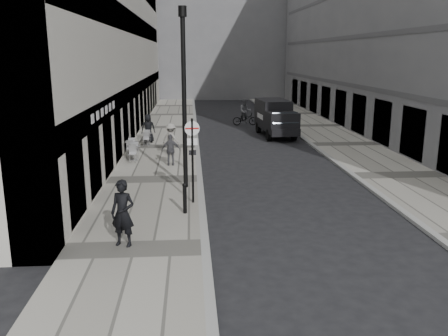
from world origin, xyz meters
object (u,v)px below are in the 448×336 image
at_px(panel_van, 275,116).
at_px(walking_man, 123,213).
at_px(lamppost, 184,90).
at_px(cyclist, 245,115).
at_px(sign_post, 192,149).

bearing_deg(panel_van, walking_man, -116.19).
distance_m(lamppost, panel_van, 14.40).
relative_size(walking_man, cyclist, 0.92).
xyz_separation_m(sign_post, panel_van, (5.68, 14.94, -0.76)).
relative_size(lamppost, cyclist, 3.42).
distance_m(sign_post, lamppost, 2.89).
height_order(lamppost, panel_van, lamppost).
height_order(sign_post, cyclist, sign_post).
bearing_deg(cyclist, walking_man, -106.21).
bearing_deg(cyclist, sign_post, -103.55).
xyz_separation_m(lamppost, panel_van, (5.97, 12.82, -2.71)).
height_order(walking_man, sign_post, sign_post).
relative_size(walking_man, panel_van, 0.37).
distance_m(walking_man, cyclist, 24.75).
bearing_deg(panel_van, sign_post, -114.85).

